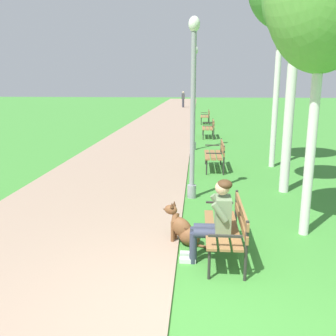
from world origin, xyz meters
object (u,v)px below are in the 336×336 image
park_bench_near (228,225)px  park_bench_far (209,127)px  lamp_post_mid (194,97)px  pedestrian_distant (183,99)px  dog_brown (184,229)px  person_seated_on_near_bench (215,217)px  park_bench_mid (216,153)px  lamp_post_near (193,108)px  park_bench_furthest (206,115)px

park_bench_near → park_bench_far: 12.37m
park_bench_near → lamp_post_mid: bearing=94.1°
park_bench_near → pedestrian_distant: bearing=93.5°
dog_brown → pedestrian_distant: pedestrian_distant is taller
person_seated_on_near_bench → lamp_post_mid: 9.30m
person_seated_on_near_bench → park_bench_near: bearing=35.1°
person_seated_on_near_bench → dog_brown: (-0.47, 0.53, -0.42)m
park_bench_near → park_bench_mid: 5.76m
person_seated_on_near_bench → lamp_post_mid: lamp_post_mid is taller
person_seated_on_near_bench → lamp_post_mid: size_ratio=0.32×
person_seated_on_near_bench → pedestrian_distant: size_ratio=0.76×
park_bench_far → lamp_post_mid: (-0.71, -3.32, 1.51)m
person_seated_on_near_bench → lamp_post_mid: (-0.44, 9.20, 1.34)m
person_seated_on_near_bench → lamp_post_near: bearing=97.3°
person_seated_on_near_bench → pedestrian_distant: 33.12m
park_bench_far → park_bench_furthest: 6.05m
park_bench_near → lamp_post_near: lamp_post_near is taller
park_bench_near → dog_brown: size_ratio=1.88×
park_bench_near → pedestrian_distant: pedestrian_distant is taller
dog_brown → park_bench_mid: bearing=81.9°
park_bench_near → pedestrian_distant: (-2.02, 32.93, 0.33)m
dog_brown → lamp_post_mid: lamp_post_mid is taller
park_bench_far → lamp_post_near: 9.61m
park_bench_near → park_bench_furthest: same height
park_bench_near → dog_brown: 0.82m
park_bench_near → person_seated_on_near_bench: person_seated_on_near_bench is taller
park_bench_mid → person_seated_on_near_bench: (-0.29, -5.90, 0.17)m
park_bench_near → park_bench_furthest: (0.02, 18.42, 0.00)m
park_bench_mid → park_bench_furthest: 12.66m
park_bench_near → lamp_post_mid: 9.20m
park_bench_near → person_seated_on_near_bench: (-0.21, -0.15, 0.17)m
person_seated_on_near_bench → lamp_post_near: (-0.39, 3.04, 1.35)m
park_bench_mid → park_bench_far: same height
park_bench_far → dog_brown: park_bench_far is taller
pedestrian_distant → park_bench_mid: bearing=-85.6°
park_bench_far → lamp_post_mid: lamp_post_mid is taller
park_bench_far → person_seated_on_near_bench: size_ratio=1.20×
park_bench_furthest → lamp_post_mid: lamp_post_mid is taller
park_bench_far → dog_brown: bearing=-93.6°
dog_brown → park_bench_near: bearing=-29.6°
park_bench_far → park_bench_furthest: (-0.05, 6.05, 0.00)m
lamp_post_mid → park_bench_far: bearing=77.9°
park_bench_furthest → lamp_post_mid: bearing=-94.1°
lamp_post_near → lamp_post_mid: (-0.05, 6.15, -0.01)m
park_bench_furthest → pedestrian_distant: size_ratio=0.91×
park_bench_furthest → lamp_post_near: lamp_post_near is taller
park_bench_far → park_bench_furthest: same height
park_bench_near → park_bench_far: (0.07, 12.37, 0.00)m
park_bench_near → park_bench_mid: same height
park_bench_far → dog_brown: 12.01m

